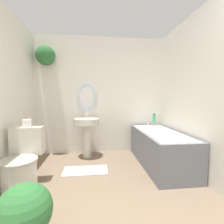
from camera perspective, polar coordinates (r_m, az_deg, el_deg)
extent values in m
cube|color=silver|center=(3.44, -3.93, 5.76)|extent=(2.74, 0.06, 2.40)
ellipsoid|color=silver|center=(3.39, -8.86, 5.15)|extent=(0.41, 0.02, 0.62)
ellipsoid|color=silver|center=(3.38, -8.86, 5.15)|extent=(0.37, 0.01, 0.58)
cylinder|color=silver|center=(3.53, -22.40, 19.21)|extent=(0.16, 0.16, 0.09)
sphere|color=#2D6B33|center=(3.51, -22.36, 17.93)|extent=(0.36, 0.36, 0.36)
cube|color=silver|center=(2.47, 30.98, 5.46)|extent=(0.06, 3.00, 2.40)
cylinder|color=beige|center=(2.36, -29.71, -19.39)|extent=(0.39, 0.39, 0.40)
cylinder|color=#B1ADA0|center=(2.29, -29.94, -14.55)|extent=(0.42, 0.42, 0.02)
cube|color=beige|center=(2.49, -27.54, -8.83)|extent=(0.41, 0.17, 0.36)
cylinder|color=beige|center=(3.23, -8.85, -9.94)|extent=(0.17, 0.17, 0.65)
cylinder|color=beige|center=(3.15, -8.94, -3.29)|extent=(0.48, 0.48, 0.11)
cylinder|color=silver|center=(3.27, -8.87, -1.16)|extent=(0.02, 0.02, 0.10)
cube|color=slate|center=(2.96, 16.50, -12.19)|extent=(0.65, 1.50, 0.57)
cube|color=beige|center=(2.90, 16.63, -7.12)|extent=(0.55, 1.40, 0.04)
cylinder|color=silver|center=(3.48, 12.42, -4.05)|extent=(0.04, 0.04, 0.08)
cylinder|color=#38B275|center=(3.50, 14.60, -2.17)|extent=(0.06, 0.06, 0.15)
cylinder|color=black|center=(3.49, 14.63, -0.76)|extent=(0.03, 0.03, 0.02)
sphere|color=#2D6B33|center=(1.52, -28.46, -28.30)|extent=(0.40, 0.40, 0.40)
cube|color=silver|center=(2.74, -9.30, -19.71)|extent=(0.69, 0.34, 0.02)
cylinder|color=white|center=(2.45, -27.75, -3.53)|extent=(0.11, 0.11, 0.10)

